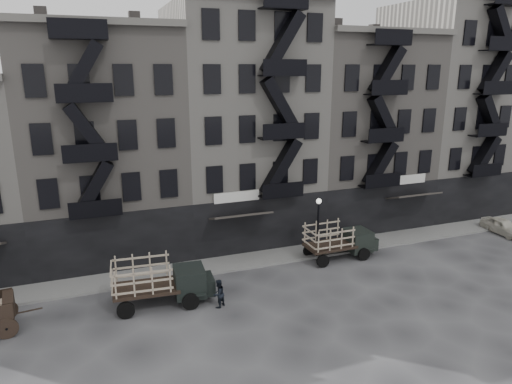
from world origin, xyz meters
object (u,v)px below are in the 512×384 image
object	(u,v)px
stake_truck_west	(160,278)
pedestrian_mid	(218,294)
stake_truck_east	(339,238)
car_east	(503,226)

from	to	relation	value
stake_truck_west	pedestrian_mid	size ratio (longest dim) A/B	3.47
stake_truck_east	car_east	distance (m)	14.60
stake_truck_west	stake_truck_east	xyz separation A→B (m)	(12.48, 2.13, -0.10)
stake_truck_east	car_east	bearing A→B (deg)	-2.14
car_east	stake_truck_east	bearing A→B (deg)	179.49
stake_truck_east	pedestrian_mid	size ratio (longest dim) A/B	3.18
stake_truck_west	pedestrian_mid	bearing A→B (deg)	-21.48
car_east	pedestrian_mid	size ratio (longest dim) A/B	2.24
stake_truck_west	car_east	bearing A→B (deg)	8.34
pedestrian_mid	stake_truck_west	bearing A→B (deg)	-60.93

